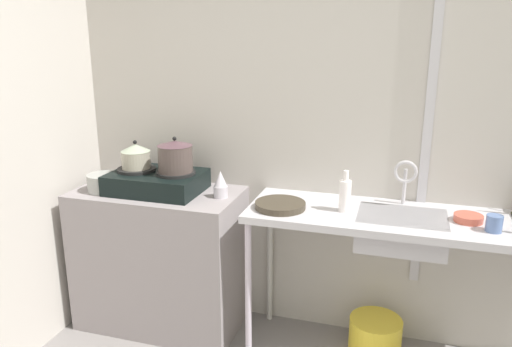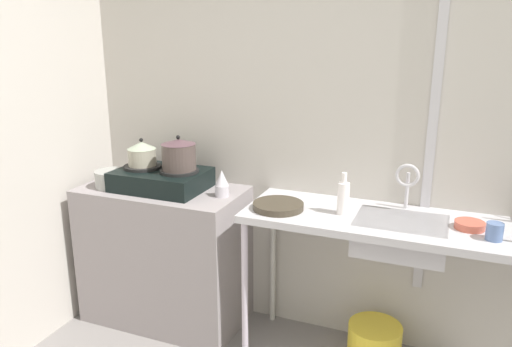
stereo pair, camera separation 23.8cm
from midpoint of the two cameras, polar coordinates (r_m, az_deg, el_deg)
wall_back at (r=2.87m, az=11.42°, el=6.03°), size 4.41×0.10×2.65m
wall_metal_strip at (r=2.78m, az=17.14°, el=8.11°), size 0.05×0.01×2.12m
counter_concrete at (r=3.22m, az=-13.05°, el=-9.51°), size 1.00×0.52×0.88m
counter_sink at (r=2.69m, az=15.37°, el=-6.20°), size 1.76×0.52×0.88m
stove at (r=3.04m, az=-13.57°, el=-0.89°), size 0.54×0.39×0.14m
pot_on_left_burner at (r=3.07m, az=-15.84°, el=1.93°), size 0.17×0.17×0.17m
pot_on_right_burner at (r=2.94m, az=-11.59°, el=1.96°), size 0.21×0.21×0.21m
pot_beside_stove at (r=3.14m, az=-19.16°, el=-1.02°), size 0.20×0.20×0.10m
percolator at (r=2.86m, az=-6.49°, el=-1.30°), size 0.08×0.08×0.16m
sink_basin at (r=2.69m, az=13.93°, el=-6.44°), size 0.46×0.34×0.17m
faucet at (r=2.76m, az=14.48°, el=-0.20°), size 0.12×0.07×0.26m
frying_pan at (r=2.69m, az=0.27°, el=-3.70°), size 0.28×0.28×0.03m
cup_by_rack at (r=2.58m, az=23.38°, el=-5.34°), size 0.08×0.08×0.08m
small_bowl_on_drainboard at (r=2.67m, az=20.93°, el=-4.86°), size 0.14×0.14×0.04m
bottle_by_sink at (r=2.64m, az=7.69°, el=-2.48°), size 0.06×0.06×0.22m
bucket_on_floor at (r=3.05m, az=11.26°, el=-18.01°), size 0.30×0.30×0.23m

